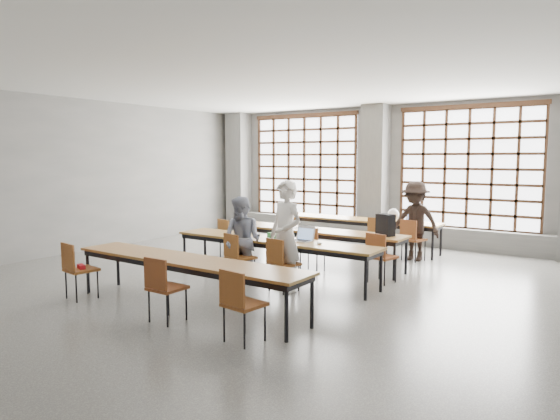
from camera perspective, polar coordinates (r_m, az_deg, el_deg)
The scene contains 37 objects.
floor at distance 8.80m, azimuth -3.42°, elevation -8.24°, with size 11.00×11.00×0.00m, color #52524F.
ceiling at distance 8.63m, azimuth -3.57°, elevation 14.90°, with size 11.00×11.00×0.00m, color silver.
wall_back at distance 13.30m, azimuth 11.30°, elevation 4.11°, with size 10.00×10.00×0.00m, color #5B5B59.
wall_left at distance 12.26m, azimuth -22.27°, elevation 3.63°, with size 11.00×11.00×0.00m, color #5B5B59.
column_left at distance 15.42m, azimuth -4.72°, elevation 4.45°, with size 0.60×0.55×3.50m, color #52524F.
column_mid at distance 13.05m, azimuth 10.81°, elevation 4.08°, with size 0.60×0.55×3.50m, color #52524F.
window_left at distance 14.27m, azimuth 2.83°, elevation 4.94°, with size 3.32×0.12×3.00m.
window_right at distance 12.51m, azimuth 20.70°, elevation 4.41°, with size 3.32×0.12×3.00m.
sill_ledge at distance 13.25m, azimuth 10.82°, elevation -2.41°, with size 9.80×0.35×0.50m, color #52524F.
desk_row_a at distance 11.96m, azimuth 8.70°, elevation -1.27°, with size 4.00×0.70×0.73m.
desk_row_b at distance 10.10m, azimuth 3.40°, elevation -2.54°, with size 4.00×0.70×0.73m.
desk_row_c at distance 8.86m, azimuth -0.77°, elevation -3.74°, with size 4.00×0.70×0.73m.
desk_row_d at distance 7.29m, azimuth -10.67°, elevation -5.97°, with size 4.00×0.70×0.73m.
chair_back_left at distance 12.11m, azimuth 1.46°, elevation -1.72°, with size 0.47×0.48×0.88m.
chair_back_mid at distance 11.07m, azimuth 11.09°, elevation -2.56°, with size 0.51×0.51×0.88m.
chair_back_right at distance 10.80m, azimuth 14.80°, elevation -2.86°, with size 0.51×0.52×0.88m.
chair_mid_left at distance 10.56m, azimuth -5.94°, elevation -2.89°, with size 0.52×0.52×0.88m.
chair_mid_centre at distance 9.38m, azimuth 3.54°, elevation -3.99°, with size 0.46×0.46×0.88m.
chair_mid_right at distance 8.77m, azimuth 11.31°, elevation -4.81°, with size 0.49×0.50×0.88m.
chair_front_left at distance 8.58m, azimuth -4.94°, elevation -4.95°, with size 0.51×0.51×0.88m.
chair_front_right at distance 8.05m, azimuth 0.04°, elevation -5.66°, with size 0.51×0.51×0.88m.
chair_near_left at distance 8.24m, azimuth -22.28°, elevation -5.84°, with size 0.48×0.48×0.88m.
chair_near_mid at distance 6.75m, azimuth -13.26°, elevation -8.10°, with size 0.42×0.43×0.88m.
chair_near_right at distance 5.89m, azimuth -4.65°, elevation -10.05°, with size 0.47×0.47×0.88m.
student_male at distance 8.08m, azimuth 0.66°, elevation -2.99°, with size 0.66×0.43×1.80m, color white.
student_female at distance 8.63m, azimuth -4.32°, elevation -3.44°, with size 0.73×0.57×1.50m, color navy.
student_back at distance 10.87m, azimuth 15.17°, elevation -1.23°, with size 1.08×0.62×1.67m, color black.
laptop_front at distance 8.62m, azimuth 2.66°, elevation -3.16°, with size 0.38×0.32×0.26m.
laptop_back at distance 11.53m, azimuth 14.98°, elevation -1.04°, with size 0.38×0.33×0.26m.
mouse at distance 8.32m, azimuth 4.51°, elevation -3.80°, with size 0.10×0.06×0.04m, color white.
green_box at distance 8.93m, azimuth -0.73°, elevation -2.94°, with size 0.25×0.09×0.09m, color #2D893F.
phone at distance 8.66m, azimuth -0.18°, elevation -3.47°, with size 0.13×0.06×0.01m, color black.
paper_sheet_b at distance 10.21m, azimuth 1.82°, elevation -2.07°, with size 0.30×0.21×0.00m, color white.
paper_sheet_c at distance 10.04m, azimuth 3.89°, elevation -2.21°, with size 0.30×0.21×0.00m, color white.
backpack at distance 9.39m, azimuth 11.96°, elevation -1.67°, with size 0.32×0.20×0.40m, color black.
plastic_bag at distance 11.62m, azimuth 12.82°, elevation -0.52°, with size 0.26×0.21×0.29m, color white.
red_pouch at distance 8.28m, azimuth -21.77°, elevation -6.02°, with size 0.20×0.08×0.06m, color #A7141E.
Camera 1 is at (5.25, -6.72, 2.16)m, focal length 32.00 mm.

